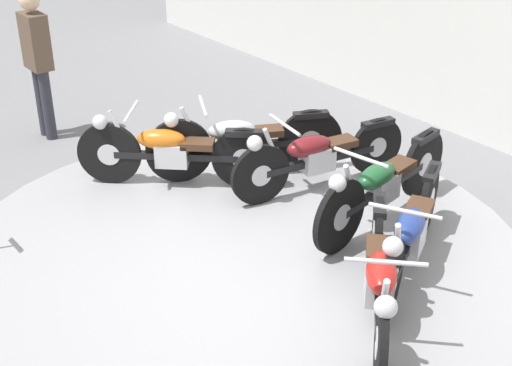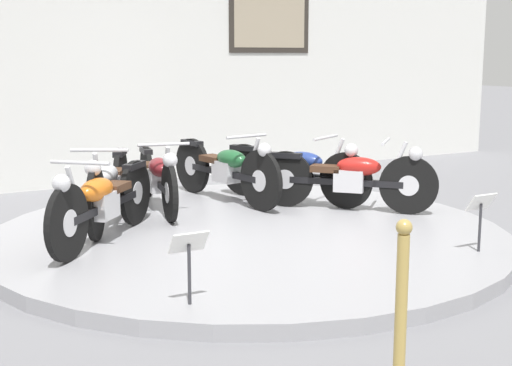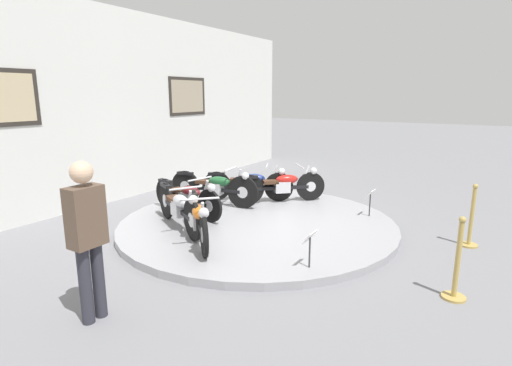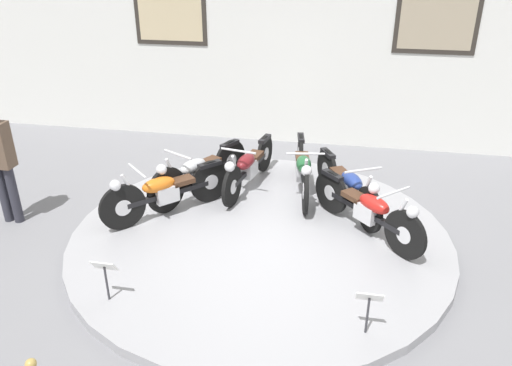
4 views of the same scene
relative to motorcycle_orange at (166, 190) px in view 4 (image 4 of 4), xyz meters
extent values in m
plane|color=slate|center=(1.37, -0.23, -0.51)|extent=(60.00, 60.00, 0.00)
cylinder|color=#99999E|center=(1.37, -0.23, -0.45)|extent=(5.00, 5.00, 0.12)
cube|color=silver|center=(1.37, 3.59, 1.61)|extent=(14.00, 0.20, 4.24)
cube|color=#2D2823|center=(-1.03, 3.48, 1.82)|extent=(1.40, 0.02, 1.00)
cube|color=#C6B289|center=(-1.03, 3.48, 1.82)|extent=(1.24, 0.02, 0.84)
cube|color=#2D2823|center=(3.77, 3.48, 1.82)|extent=(1.40, 0.02, 1.00)
cube|color=tan|center=(3.77, 3.48, 1.82)|extent=(1.24, 0.02, 0.84)
cylinder|color=black|center=(-0.44, -0.46, -0.07)|extent=(0.48, 0.50, 0.64)
cylinder|color=silver|center=(-0.44, -0.46, -0.07)|extent=(0.20, 0.21, 0.23)
cylinder|color=black|center=(0.49, 0.52, -0.07)|extent=(0.48, 0.50, 0.64)
cylinder|color=silver|center=(0.49, 0.52, -0.07)|extent=(0.20, 0.21, 0.23)
cube|color=black|center=(0.03, 0.03, -0.07)|extent=(0.91, 0.95, 0.07)
cube|color=silver|center=(0.00, 0.00, -0.05)|extent=(0.37, 0.37, 0.24)
ellipsoid|color=#D16619|center=(-0.07, -0.07, 0.11)|extent=(0.49, 0.50, 0.20)
cube|color=#472D1E|center=(0.18, 0.19, 0.07)|extent=(0.37, 0.37, 0.07)
cube|color=black|center=(0.49, 0.52, 0.21)|extent=(0.32, 0.33, 0.06)
cylinder|color=silver|center=(-0.33, -0.35, 0.13)|extent=(0.20, 0.21, 0.54)
cylinder|color=silver|center=(-0.26, -0.27, 0.39)|extent=(0.41, 0.40, 0.03)
sphere|color=silver|center=(-0.48, -0.50, 0.27)|extent=(0.15, 0.15, 0.15)
cylinder|color=black|center=(-0.03, 0.10, -0.05)|extent=(0.37, 0.62, 0.67)
cylinder|color=silver|center=(-0.03, 0.10, -0.05)|extent=(0.17, 0.24, 0.24)
cylinder|color=black|center=(0.61, 1.29, -0.05)|extent=(0.37, 0.62, 0.67)
cylinder|color=silver|center=(0.61, 1.29, -0.05)|extent=(0.17, 0.24, 0.24)
cube|color=black|center=(0.29, 0.70, -0.05)|extent=(0.65, 1.13, 0.07)
cube|color=silver|center=(0.27, 0.66, -0.03)|extent=(0.33, 0.38, 0.24)
ellipsoid|color=#B2B5BA|center=(0.22, 0.57, 0.13)|extent=(0.42, 0.53, 0.20)
cube|color=#472D1E|center=(0.39, 0.89, 0.09)|extent=(0.33, 0.38, 0.07)
cube|color=black|center=(0.61, 1.29, 0.23)|extent=(0.26, 0.36, 0.06)
cylinder|color=silver|center=(0.04, 0.23, 0.15)|extent=(0.16, 0.24, 0.54)
cylinder|color=silver|center=(0.09, 0.33, 0.41)|extent=(0.49, 0.28, 0.03)
sphere|color=silver|center=(-0.06, 0.05, 0.29)|extent=(0.15, 0.15, 0.15)
cylinder|color=black|center=(0.83, 0.45, -0.08)|extent=(0.17, 0.61, 0.61)
cylinder|color=silver|center=(0.83, 0.45, -0.08)|extent=(0.10, 0.22, 0.21)
cylinder|color=black|center=(1.09, 1.77, -0.08)|extent=(0.17, 0.61, 0.61)
cylinder|color=silver|center=(1.09, 1.77, -0.08)|extent=(0.10, 0.22, 0.21)
cube|color=black|center=(0.96, 1.11, -0.08)|extent=(0.30, 1.23, 0.07)
cube|color=silver|center=(0.95, 1.07, -0.06)|extent=(0.26, 0.35, 0.24)
ellipsoid|color=maroon|center=(0.93, 0.97, 0.10)|extent=(0.31, 0.51, 0.20)
cube|color=#472D1E|center=(1.00, 1.33, 0.06)|extent=(0.26, 0.35, 0.07)
cube|color=black|center=(1.09, 1.77, 0.17)|extent=(0.17, 0.37, 0.06)
cylinder|color=silver|center=(0.86, 0.59, 0.12)|extent=(0.09, 0.25, 0.54)
cylinder|color=silver|center=(0.88, 0.70, 0.38)|extent=(0.54, 0.13, 0.03)
sphere|color=silver|center=(0.82, 0.39, 0.26)|extent=(0.15, 0.15, 0.15)
cylinder|color=black|center=(1.89, 0.44, -0.05)|extent=(0.16, 0.67, 0.67)
cylinder|color=silver|center=(1.89, 0.44, -0.05)|extent=(0.10, 0.24, 0.23)
cylinder|color=black|center=(1.68, 1.78, -0.05)|extent=(0.16, 0.67, 0.67)
cylinder|color=silver|center=(1.68, 1.78, -0.05)|extent=(0.10, 0.24, 0.23)
cube|color=black|center=(1.79, 1.11, -0.05)|extent=(0.27, 1.24, 0.07)
cube|color=silver|center=(1.79, 1.07, -0.03)|extent=(0.25, 0.35, 0.24)
ellipsoid|color=#1E562D|center=(1.81, 0.97, 0.13)|extent=(0.29, 0.51, 0.20)
cube|color=#472D1E|center=(1.75, 1.33, 0.09)|extent=(0.25, 0.35, 0.07)
cube|color=black|center=(1.68, 1.78, 0.23)|extent=(0.16, 0.37, 0.06)
cylinder|color=silver|center=(1.87, 0.59, 0.15)|extent=(0.08, 0.25, 0.54)
cylinder|color=silver|center=(1.85, 0.70, 0.41)|extent=(0.54, 0.12, 0.03)
sphere|color=silver|center=(1.90, 0.38, 0.29)|extent=(0.15, 0.15, 0.15)
cylinder|color=black|center=(2.77, 0.10, -0.07)|extent=(0.34, 0.58, 0.63)
cylinder|color=silver|center=(2.77, 0.10, -0.07)|extent=(0.16, 0.22, 0.22)
cylinder|color=black|center=(2.15, 1.30, -0.07)|extent=(0.34, 0.58, 0.63)
cylinder|color=silver|center=(2.15, 1.30, -0.07)|extent=(0.16, 0.22, 0.22)
cube|color=black|center=(2.46, 0.70, -0.07)|extent=(0.64, 1.13, 0.07)
cube|color=silver|center=(2.48, 0.66, -0.05)|extent=(0.33, 0.38, 0.24)
ellipsoid|color=navy|center=(2.52, 0.57, 0.11)|extent=(0.42, 0.53, 0.20)
cube|color=#472D1E|center=(2.36, 0.89, 0.07)|extent=(0.33, 0.38, 0.07)
cube|color=black|center=(2.15, 1.30, 0.19)|extent=(0.26, 0.37, 0.06)
cylinder|color=silver|center=(2.70, 0.23, 0.13)|extent=(0.15, 0.24, 0.54)
cylinder|color=silver|center=(2.65, 0.33, 0.39)|extent=(0.49, 0.28, 0.03)
sphere|color=silver|center=(2.80, 0.05, 0.27)|extent=(0.15, 0.15, 0.15)
cylinder|color=black|center=(3.19, -0.46, -0.08)|extent=(0.47, 0.49, 0.62)
cylinder|color=silver|center=(3.19, -0.46, -0.08)|extent=(0.20, 0.20, 0.22)
cylinder|color=black|center=(2.25, 0.52, -0.08)|extent=(0.47, 0.49, 0.62)
cylinder|color=silver|center=(2.25, 0.52, -0.08)|extent=(0.20, 0.20, 0.22)
cube|color=black|center=(2.72, 0.03, -0.08)|extent=(0.91, 0.95, 0.07)
cube|color=silver|center=(2.75, 0.00, -0.06)|extent=(0.37, 0.37, 0.24)
ellipsoid|color=red|center=(2.82, -0.07, 0.10)|extent=(0.49, 0.50, 0.20)
cube|color=#472D1E|center=(2.57, 0.19, 0.06)|extent=(0.37, 0.37, 0.07)
cube|color=black|center=(2.25, 0.52, 0.19)|extent=(0.32, 0.33, 0.06)
cylinder|color=silver|center=(3.08, -0.35, 0.12)|extent=(0.20, 0.21, 0.54)
cylinder|color=silver|center=(3.01, -0.27, 0.38)|extent=(0.41, 0.40, 0.03)
sphere|color=silver|center=(3.23, -0.50, 0.26)|extent=(0.15, 0.15, 0.15)
cylinder|color=#333338|center=(0.01, -1.89, -0.18)|extent=(0.02, 0.02, 0.42)
cube|color=white|center=(0.01, -1.89, 0.05)|extent=(0.26, 0.11, 0.15)
cylinder|color=#333338|center=(2.74, -1.89, -0.18)|extent=(0.02, 0.02, 0.42)
cube|color=white|center=(2.74, -1.89, 0.05)|extent=(0.26, 0.11, 0.15)
cylinder|color=#2D2D38|center=(-2.27, -0.36, -0.09)|extent=(0.13, 0.13, 0.85)
cylinder|color=#2D2D38|center=(-2.11, -0.36, -0.09)|extent=(0.13, 0.13, 0.85)
sphere|color=tan|center=(0.38, -3.61, 0.48)|extent=(0.08, 0.08, 0.08)
camera|label=1|loc=(5.47, -3.33, 3.00)|focal=50.00mm
camera|label=2|loc=(-1.85, -6.15, 1.28)|focal=50.00mm
camera|label=3|loc=(-4.58, -3.92, 1.88)|focal=28.00mm
camera|label=4|loc=(2.38, -5.83, 3.10)|focal=35.00mm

